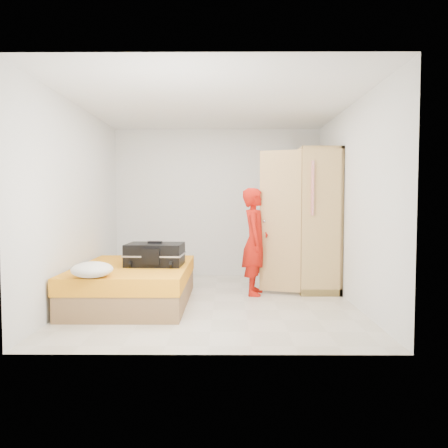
{
  "coord_description": "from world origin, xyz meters",
  "views": [
    {
      "loc": [
        0.17,
        -5.75,
        1.36
      ],
      "look_at": [
        0.13,
        0.64,
        1.0
      ],
      "focal_mm": 35.0,
      "sensor_mm": 36.0,
      "label": 1
    }
  ],
  "objects_px": {
    "person": "(255,241)",
    "suitcase": "(155,254)",
    "wardrobe": "(311,223)",
    "round_cushion": "(92,270)",
    "bed": "(134,284)"
  },
  "relations": [
    {
      "from": "person",
      "to": "suitcase",
      "type": "relative_size",
      "value": 2.0
    },
    {
      "from": "wardrobe",
      "to": "person",
      "type": "bearing_deg",
      "value": -155.2
    },
    {
      "from": "wardrobe",
      "to": "round_cushion",
      "type": "xyz_separation_m",
      "value": [
        -2.77,
        -1.85,
        -0.41
      ]
    },
    {
      "from": "person",
      "to": "bed",
      "type": "bearing_deg",
      "value": 114.89
    },
    {
      "from": "suitcase",
      "to": "wardrobe",
      "type": "bearing_deg",
      "value": 26.13
    },
    {
      "from": "bed",
      "to": "person",
      "type": "bearing_deg",
      "value": 18.69
    },
    {
      "from": "suitcase",
      "to": "round_cushion",
      "type": "relative_size",
      "value": 1.66
    },
    {
      "from": "bed",
      "to": "suitcase",
      "type": "bearing_deg",
      "value": -0.27
    },
    {
      "from": "wardrobe",
      "to": "bed",
      "type": "bearing_deg",
      "value": -159.1
    },
    {
      "from": "bed",
      "to": "person",
      "type": "relative_size",
      "value": 1.33
    },
    {
      "from": "suitcase",
      "to": "round_cushion",
      "type": "xyz_separation_m",
      "value": [
        -0.55,
        -0.9,
        -0.06
      ]
    },
    {
      "from": "wardrobe",
      "to": "person",
      "type": "xyz_separation_m",
      "value": [
        -0.88,
        -0.41,
        -0.24
      ]
    },
    {
      "from": "round_cushion",
      "to": "suitcase",
      "type": "bearing_deg",
      "value": 58.6
    },
    {
      "from": "bed",
      "to": "suitcase",
      "type": "relative_size",
      "value": 2.65
    },
    {
      "from": "person",
      "to": "round_cushion",
      "type": "bearing_deg",
      "value": 133.66
    }
  ]
}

